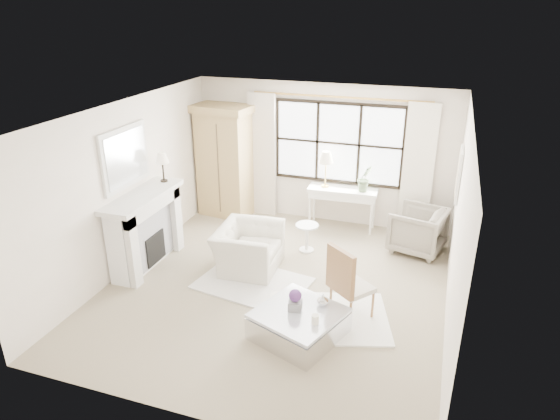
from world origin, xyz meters
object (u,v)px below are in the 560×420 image
Objects in this scene: armoire at (225,160)px; coffee_table at (299,324)px; console_table at (342,208)px; club_armchair at (248,248)px.

armoire is 1.74× the size of coffee_table.
coffee_table is (2.59, -3.45, -0.96)m from armoire.
console_table reaches higher than coffee_table.
club_armchair is at bearing -49.83° from armoire.
club_armchair is 0.85× the size of coffee_table.
armoire reaches higher than console_table.
club_armchair reaches higher than coffee_table.
club_armchair is 1.97m from coffee_table.
armoire is at bearing 179.29° from console_table.
console_table is (2.39, 0.08, -0.74)m from armoire.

